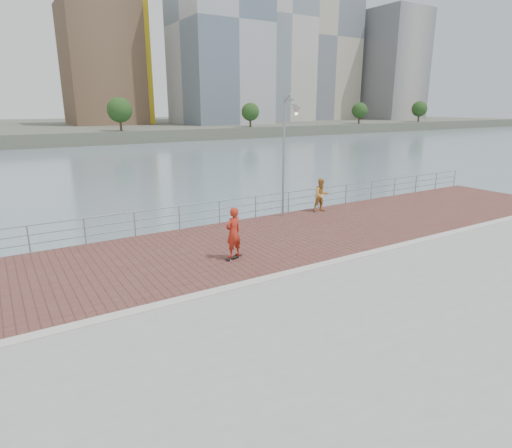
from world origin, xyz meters
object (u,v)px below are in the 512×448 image
bystander (321,195)px  guardrail (200,212)px  street_lamp (289,136)px  skateboarder (233,233)px

bystander → guardrail: bearing=-175.0°
street_lamp → skateboarder: bearing=-143.8°
skateboarder → bystander: skateboarder is taller
guardrail → bystander: bearing=-6.6°
street_lamp → skateboarder: (-5.23, -3.83, -3.04)m
street_lamp → skateboarder: 7.16m
street_lamp → skateboarder: street_lamp is taller
guardrail → skateboarder: size_ratio=20.90×
street_lamp → bystander: street_lamp is taller
street_lamp → bystander: size_ratio=3.23×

